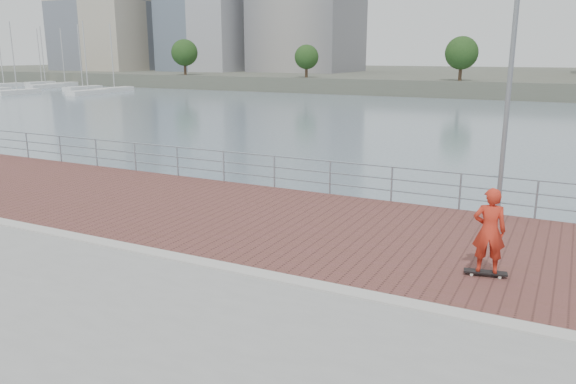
% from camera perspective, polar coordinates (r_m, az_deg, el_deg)
% --- Properties ---
extents(water, '(400.00, 400.00, 0.00)m').
position_cam_1_polar(water, '(12.83, -4.25, -16.45)').
color(water, slate).
rests_on(water, ground).
extents(brick_lane, '(40.00, 6.80, 0.02)m').
position_cam_1_polar(brick_lane, '(14.94, 2.81, -3.49)').
color(brick_lane, brown).
rests_on(brick_lane, seawall).
extents(curb, '(40.00, 0.40, 0.06)m').
position_cam_1_polar(curb, '(11.93, -4.43, -8.01)').
color(curb, '#B7B5AD').
rests_on(curb, seawall).
extents(far_shore, '(320.00, 95.00, 2.50)m').
position_cam_1_polar(far_shore, '(132.13, 25.02, 10.40)').
color(far_shore, '#4C5142').
rests_on(far_shore, ground).
extents(guardrail, '(39.06, 0.06, 1.13)m').
position_cam_1_polar(guardrail, '(17.82, 7.36, 1.55)').
color(guardrail, '#8C9EA8').
rests_on(guardrail, brick_lane).
extents(street_lamp, '(0.48, 1.40, 6.60)m').
position_cam_1_polar(street_lamp, '(15.51, 21.71, 13.76)').
color(street_lamp, gray).
rests_on(street_lamp, brick_lane).
extents(skateboard, '(0.88, 0.38, 0.10)m').
position_cam_1_polar(skateboard, '(12.34, 19.43, -7.71)').
color(skateboard, black).
rests_on(skateboard, brick_lane).
extents(skateboarder, '(0.72, 0.54, 1.78)m').
position_cam_1_polar(skateboarder, '(12.05, 19.77, -3.72)').
color(skateboarder, red).
rests_on(skateboarder, skateboard).
extents(marina, '(33.48, 27.87, 11.30)m').
position_cam_1_polar(marina, '(112.53, -24.00, 9.73)').
color(marina, silver).
rests_on(marina, water).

